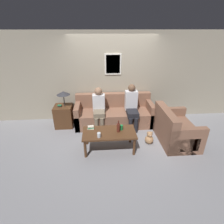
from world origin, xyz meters
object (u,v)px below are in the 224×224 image
(couch_side, at_px, (175,130))
(person_left, at_px, (99,107))
(drinking_glass, at_px, (99,135))
(wine_bottle, at_px, (118,127))
(teddy_bear, at_px, (149,138))
(person_right, at_px, (132,105))
(couch_main, at_px, (114,114))
(coffee_table, at_px, (109,134))

(couch_side, bearing_deg, person_left, 65.96)
(drinking_glass, bearing_deg, couch_side, 12.50)
(wine_bottle, distance_m, teddy_bear, 0.93)
(couch_side, height_order, drinking_glass, couch_side)
(person_right, bearing_deg, couch_main, 156.23)
(coffee_table, distance_m, person_left, 1.12)
(couch_main, xyz_separation_m, wine_bottle, (-0.01, -1.26, 0.28))
(couch_side, relative_size, person_left, 1.04)
(drinking_glass, xyz_separation_m, person_left, (0.01, 1.27, 0.11))
(person_left, distance_m, teddy_bear, 1.62)
(person_left, relative_size, person_right, 0.94)
(coffee_table, relative_size, person_right, 0.98)
(person_right, distance_m, teddy_bear, 1.08)
(couch_main, relative_size, coffee_table, 1.85)
(drinking_glass, height_order, person_right, person_right)
(wine_bottle, relative_size, drinking_glass, 2.64)
(couch_main, relative_size, teddy_bear, 6.68)
(couch_main, xyz_separation_m, teddy_bear, (0.79, -1.11, -0.16))
(person_left, bearing_deg, coffee_table, -78.32)
(couch_main, height_order, coffee_table, couch_main)
(coffee_table, relative_size, teddy_bear, 3.61)
(coffee_table, bearing_deg, person_right, 56.31)
(couch_main, bearing_deg, coffee_table, -99.93)
(couch_side, xyz_separation_m, person_left, (-1.90, 0.85, 0.33))
(couch_side, height_order, coffee_table, couch_side)
(couch_side, relative_size, wine_bottle, 4.27)
(person_left, xyz_separation_m, person_right, (0.93, -0.02, 0.03))
(drinking_glass, xyz_separation_m, teddy_bear, (1.25, 0.35, -0.39))
(wine_bottle, distance_m, drinking_glass, 0.49)
(couch_main, distance_m, drinking_glass, 1.54)
(couch_side, distance_m, drinking_glass, 1.97)
(coffee_table, relative_size, drinking_glass, 11.25)
(drinking_glass, bearing_deg, person_left, 89.40)
(couch_side, xyz_separation_m, person_right, (-0.97, 0.82, 0.36))
(person_right, bearing_deg, couch_side, -40.22)
(couch_side, height_order, person_left, person_left)
(couch_main, xyz_separation_m, coffee_table, (-0.22, -1.27, 0.11))
(person_right, height_order, teddy_bear, person_right)
(couch_main, distance_m, teddy_bear, 1.37)
(wine_bottle, height_order, drinking_glass, wine_bottle)
(wine_bottle, xyz_separation_m, person_right, (0.49, 1.05, 0.08))
(couch_main, bearing_deg, drinking_glass, -107.44)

